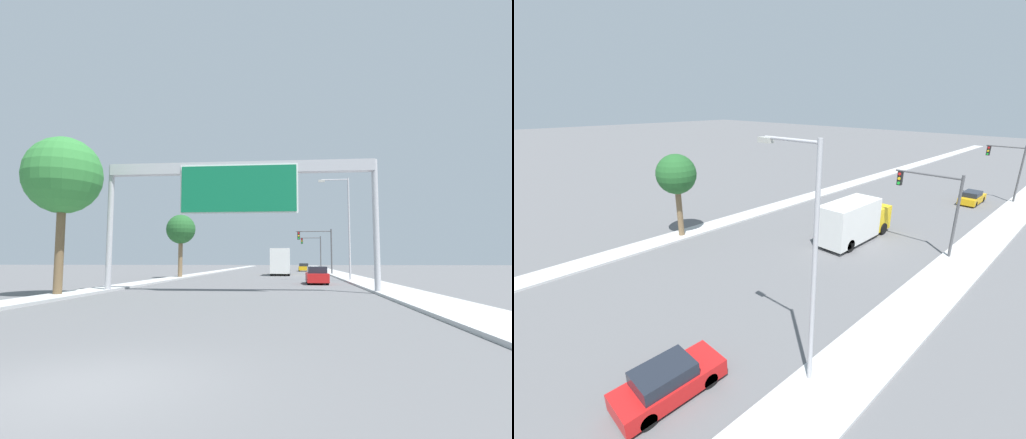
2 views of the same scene
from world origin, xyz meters
The scene contains 9 objects.
sidewalk_right centered at (9.50, 60.00, 0.07)m, with size 3.00×120.00×0.15m.
median_strip_left centered at (-9.00, 60.00, 0.07)m, with size 2.00×120.00×0.15m.
car_far_right centered at (5.25, 27.42, 0.67)m, with size 1.72×4.22×1.43m.
car_mid_right centered at (5.25, 64.48, 0.65)m, with size 1.74×4.27×1.38m.
truck_box_primary centered at (1.75, 45.92, 1.72)m, with size 2.40×7.69×3.39m.
traffic_light_near_intersection centered at (6.95, 48.00, 4.15)m, with size 4.82×0.32×6.10m.
traffic_light_mid_block centered at (7.34, 68.00, 4.21)m, with size 3.80×0.32×6.31m.
palm_tree_background centered at (-8.87, 36.49, 5.22)m, with size 3.18×3.18×6.90m.
street_lamp_right centered at (8.26, 31.84, 5.71)m, with size 2.89×0.28×9.73m.
Camera 2 is at (15.30, 22.90, 10.87)m, focal length 24.00 mm.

